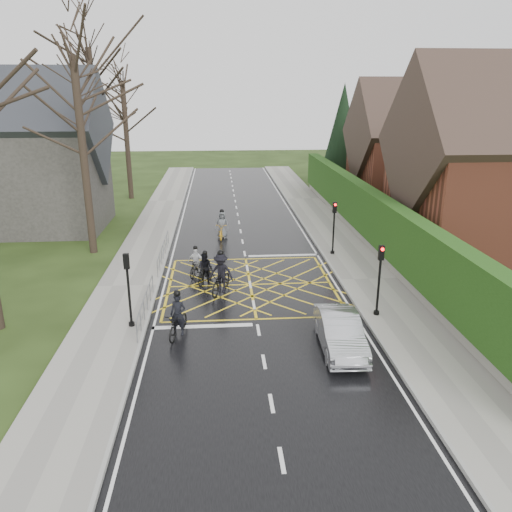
{
  "coord_description": "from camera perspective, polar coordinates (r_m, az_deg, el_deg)",
  "views": [
    {
      "loc": [
        -1.49,
        -23.09,
        9.15
      ],
      "look_at": [
        0.34,
        0.6,
        1.3
      ],
      "focal_mm": 35.0,
      "sensor_mm": 36.0,
      "label": 1
    }
  ],
  "objects": [
    {
      "name": "cyclist_rear",
      "position": [
        19.92,
        -8.88,
        -7.34
      ],
      "size": [
        1.16,
        2.04,
        1.88
      ],
      "rotation": [
        0.0,
        0.0,
        -0.27
      ],
      "color": "black",
      "rests_on": "ground"
    },
    {
      "name": "cyclist_mid",
      "position": [
        23.81,
        -4.01,
        -2.38
      ],
      "size": [
        1.51,
        2.28,
        2.09
      ],
      "rotation": [
        0.0,
        0.0,
        -0.39
      ],
      "color": "black",
      "rests_on": "ground"
    },
    {
      "name": "house_far",
      "position": [
        44.44,
        17.4,
        11.28
      ],
      "size": [
        9.8,
        8.8,
        10.3
      ],
      "color": "brown",
      "rests_on": "ground"
    },
    {
      "name": "sidewalk_left",
      "position": [
        25.22,
        -14.43,
        -3.42
      ],
      "size": [
        3.0,
        80.0,
        0.15
      ],
      "primitive_type": "cube",
      "color": "gray",
      "rests_on": "ground"
    },
    {
      "name": "tree_far",
      "position": [
        45.81,
        -14.75,
        15.25
      ],
      "size": [
        8.4,
        8.4,
        10.4
      ],
      "color": "black",
      "rests_on": "ground"
    },
    {
      "name": "car",
      "position": [
        18.93,
        9.59,
        -8.6
      ],
      "size": [
        1.57,
        4.13,
        1.34
      ],
      "primitive_type": "imported",
      "rotation": [
        0.0,
        0.0,
        -0.04
      ],
      "color": "#AFB1B7",
      "rests_on": "ground"
    },
    {
      "name": "traffic_light_ne",
      "position": [
        29.05,
        8.87,
        3.12
      ],
      "size": [
        0.24,
        0.31,
        3.21
      ],
      "rotation": [
        0.0,
        0.0,
        3.14
      ],
      "color": "black",
      "rests_on": "ground"
    },
    {
      "name": "hedge",
      "position": [
        31.33,
        12.91,
        4.81
      ],
      "size": [
        0.9,
        38.0,
        2.8
      ],
      "primitive_type": "cube",
      "color": "#1B3D10",
      "rests_on": "stone_wall"
    },
    {
      "name": "traffic_light_se",
      "position": [
        21.36,
        13.88,
        -2.8
      ],
      "size": [
        0.24,
        0.31,
        3.21
      ],
      "rotation": [
        0.0,
        0.0,
        3.14
      ],
      "color": "black",
      "rests_on": "ground"
    },
    {
      "name": "cyclist_back",
      "position": [
        25.02,
        -5.79,
        -1.71
      ],
      "size": [
        1.13,
        1.73,
        1.69
      ],
      "rotation": [
        0.0,
        0.0,
        -0.43
      ],
      "color": "black",
      "rests_on": "ground"
    },
    {
      "name": "railing_north",
      "position": [
        28.53,
        -10.57,
        0.91
      ],
      "size": [
        0.05,
        6.04,
        1.03
      ],
      "color": "slate",
      "rests_on": "ground"
    },
    {
      "name": "traffic_light_sw",
      "position": [
        20.37,
        -14.33,
        -3.89
      ],
      "size": [
        0.24,
        0.31,
        3.21
      ],
      "color": "black",
      "rests_on": "ground"
    },
    {
      "name": "house_near",
      "position": [
        31.89,
        26.57,
        8.41
      ],
      "size": [
        11.8,
        9.8,
        11.3
      ],
      "color": "brown",
      "rests_on": "ground"
    },
    {
      "name": "tree_mid",
      "position": [
        38.06,
        -18.11,
        16.64
      ],
      "size": [
        10.08,
        10.08,
        12.48
      ],
      "color": "black",
      "rests_on": "ground"
    },
    {
      "name": "road",
      "position": [
        24.88,
        -0.67,
        -3.28
      ],
      "size": [
        9.0,
        80.0,
        0.01
      ],
      "primitive_type": "cube",
      "color": "black",
      "rests_on": "ground"
    },
    {
      "name": "stone_wall",
      "position": [
        31.77,
        12.69,
        1.74
      ],
      "size": [
        0.5,
        38.0,
        0.7
      ],
      "primitive_type": "cube",
      "color": "slate",
      "rests_on": "ground"
    },
    {
      "name": "cyclist_lead",
      "position": [
        32.66,
        -3.89,
        3.19
      ],
      "size": [
        0.93,
        2.06,
        1.93
      ],
      "rotation": [
        0.0,
        0.0,
        -0.12
      ],
      "color": "#B98016",
      "rests_on": "ground"
    },
    {
      "name": "church",
      "position": [
        37.34,
        -23.6,
        10.3
      ],
      "size": [
        8.8,
        7.8,
        11.0
      ],
      "color": "#2D2B28",
      "rests_on": "ground"
    },
    {
      "name": "tree_near",
      "position": [
        30.07,
        -19.55,
        14.92
      ],
      "size": [
        9.24,
        9.24,
        11.44
      ],
      "color": "black",
      "rests_on": "ground"
    },
    {
      "name": "cyclist_front",
      "position": [
        26.09,
        -6.89,
        -1.0
      ],
      "size": [
        0.99,
        1.67,
        1.62
      ],
      "rotation": [
        0.0,
        0.0,
        -0.36
      ],
      "color": "black",
      "rests_on": "ground"
    },
    {
      "name": "conifer",
      "position": [
        50.77,
        9.83,
        13.32
      ],
      "size": [
        4.6,
        4.6,
        10.0
      ],
      "color": "black",
      "rests_on": "ground"
    },
    {
      "name": "railing_south",
      "position": [
        21.54,
        -12.54,
        -5.05
      ],
      "size": [
        0.05,
        5.04,
        1.03
      ],
      "color": "slate",
      "rests_on": "ground"
    },
    {
      "name": "ground",
      "position": [
        24.88,
        -0.67,
        -3.3
      ],
      "size": [
        120.0,
        120.0,
        0.0
      ],
      "primitive_type": "plane",
      "color": "black",
      "rests_on": "ground"
    },
    {
      "name": "sidewalk_right",
      "position": [
        25.92,
        12.7,
        -2.69
      ],
      "size": [
        3.0,
        80.0,
        0.15
      ],
      "primitive_type": "cube",
      "color": "gray",
      "rests_on": "ground"
    }
  ]
}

